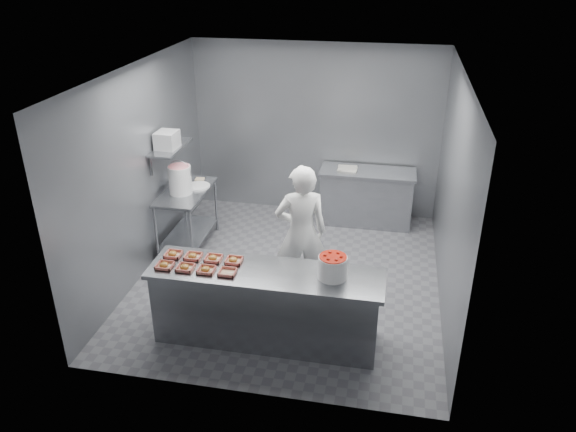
{
  "coord_description": "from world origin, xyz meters",
  "views": [
    {
      "loc": [
        1.24,
        -6.45,
        4.12
      ],
      "look_at": [
        0.02,
        -0.2,
        1.03
      ],
      "focal_mm": 35.0,
      "sensor_mm": 36.0,
      "label": 1
    }
  ],
  "objects_px": {
    "tray_4": "(173,254)",
    "strawberry_tub": "(333,266)",
    "tray_1": "(185,267)",
    "tray_2": "(206,270)",
    "tray_7": "(234,260)",
    "back_counter": "(366,197)",
    "worker": "(301,233)",
    "glaze_bucket": "(180,179)",
    "tray_3": "(228,272)",
    "tray_5": "(193,256)",
    "tray_6": "(213,258)",
    "service_counter": "(266,305)",
    "prep_table": "(187,210)",
    "tray_0": "(165,265)",
    "appliance": "(167,140)"
  },
  "relations": [
    {
      "from": "tray_3",
      "to": "glaze_bucket",
      "type": "height_order",
      "value": "glaze_bucket"
    },
    {
      "from": "back_counter",
      "to": "tray_6",
      "type": "height_order",
      "value": "tray_6"
    },
    {
      "from": "tray_1",
      "to": "tray_6",
      "type": "xyz_separation_m",
      "value": [
        0.24,
        0.25,
        0.0
      ]
    },
    {
      "from": "tray_5",
      "to": "tray_6",
      "type": "relative_size",
      "value": 1.0
    },
    {
      "from": "tray_3",
      "to": "tray_6",
      "type": "height_order",
      "value": "tray_6"
    },
    {
      "from": "service_counter",
      "to": "worker",
      "type": "bearing_deg",
      "value": 77.55
    },
    {
      "from": "back_counter",
      "to": "glaze_bucket",
      "type": "distance_m",
      "value": 3.0
    },
    {
      "from": "tray_4",
      "to": "strawberry_tub",
      "type": "relative_size",
      "value": 0.6
    },
    {
      "from": "prep_table",
      "to": "worker",
      "type": "relative_size",
      "value": 0.67
    },
    {
      "from": "worker",
      "to": "glaze_bucket",
      "type": "xyz_separation_m",
      "value": [
        -1.9,
        0.86,
        0.23
      ]
    },
    {
      "from": "tray_3",
      "to": "tray_5",
      "type": "height_order",
      "value": "tray_5"
    },
    {
      "from": "service_counter",
      "to": "appliance",
      "type": "distance_m",
      "value": 2.88
    },
    {
      "from": "tray_1",
      "to": "strawberry_tub",
      "type": "relative_size",
      "value": 0.6
    },
    {
      "from": "tray_4",
      "to": "tray_7",
      "type": "xyz_separation_m",
      "value": [
        0.72,
        0.0,
        0.0
      ]
    },
    {
      "from": "tray_4",
      "to": "glaze_bucket",
      "type": "xyz_separation_m",
      "value": [
        -0.56,
        1.73,
        0.19
      ]
    },
    {
      "from": "tray_2",
      "to": "worker",
      "type": "height_order",
      "value": "worker"
    },
    {
      "from": "tray_4",
      "to": "tray_7",
      "type": "bearing_deg",
      "value": 0.0
    },
    {
      "from": "prep_table",
      "to": "tray_1",
      "type": "height_order",
      "value": "tray_1"
    },
    {
      "from": "tray_0",
      "to": "tray_7",
      "type": "bearing_deg",
      "value": 19.3
    },
    {
      "from": "back_counter",
      "to": "service_counter",
      "type": "bearing_deg",
      "value": -105.48
    },
    {
      "from": "prep_table",
      "to": "tray_7",
      "type": "distance_m",
      "value": 2.24
    },
    {
      "from": "tray_6",
      "to": "tray_7",
      "type": "height_order",
      "value": "same"
    },
    {
      "from": "tray_5",
      "to": "strawberry_tub",
      "type": "distance_m",
      "value": 1.61
    },
    {
      "from": "tray_5",
      "to": "glaze_bucket",
      "type": "xyz_separation_m",
      "value": [
        -0.8,
        1.73,
        0.19
      ]
    },
    {
      "from": "service_counter",
      "to": "worker",
      "type": "height_order",
      "value": "worker"
    },
    {
      "from": "back_counter",
      "to": "tray_1",
      "type": "relative_size",
      "value": 8.01
    },
    {
      "from": "tray_7",
      "to": "worker",
      "type": "relative_size",
      "value": 0.11
    },
    {
      "from": "service_counter",
      "to": "tray_7",
      "type": "height_order",
      "value": "tray_7"
    },
    {
      "from": "back_counter",
      "to": "tray_6",
      "type": "distance_m",
      "value": 3.51
    },
    {
      "from": "service_counter",
      "to": "tray_3",
      "type": "distance_m",
      "value": 0.62
    },
    {
      "from": "tray_6",
      "to": "service_counter",
      "type": "bearing_deg",
      "value": -11.18
    },
    {
      "from": "prep_table",
      "to": "tray_4",
      "type": "height_order",
      "value": "tray_4"
    },
    {
      "from": "tray_1",
      "to": "tray_7",
      "type": "bearing_deg",
      "value": 27.71
    },
    {
      "from": "prep_table",
      "to": "tray_0",
      "type": "xyz_separation_m",
      "value": [
        0.53,
        -2.08,
        0.33
      ]
    },
    {
      "from": "tray_2",
      "to": "tray_5",
      "type": "height_order",
      "value": "same"
    },
    {
      "from": "prep_table",
      "to": "tray_3",
      "type": "height_order",
      "value": "tray_3"
    },
    {
      "from": "strawberry_tub",
      "to": "prep_table",
      "type": "bearing_deg",
      "value": 140.91
    },
    {
      "from": "tray_4",
      "to": "glaze_bucket",
      "type": "bearing_deg",
      "value": 107.91
    },
    {
      "from": "prep_table",
      "to": "strawberry_tub",
      "type": "relative_size",
      "value": 3.85
    },
    {
      "from": "glaze_bucket",
      "to": "tray_7",
      "type": "bearing_deg",
      "value": -53.53
    },
    {
      "from": "back_counter",
      "to": "worker",
      "type": "relative_size",
      "value": 0.84
    },
    {
      "from": "tray_0",
      "to": "worker",
      "type": "distance_m",
      "value": 1.75
    },
    {
      "from": "tray_4",
      "to": "appliance",
      "type": "xyz_separation_m",
      "value": [
        -0.7,
        1.74,
        0.76
      ]
    },
    {
      "from": "worker",
      "to": "strawberry_tub",
      "type": "height_order",
      "value": "worker"
    },
    {
      "from": "tray_3",
      "to": "appliance",
      "type": "height_order",
      "value": "appliance"
    },
    {
      "from": "glaze_bucket",
      "to": "tray_4",
      "type": "bearing_deg",
      "value": -72.09
    },
    {
      "from": "tray_5",
      "to": "glaze_bucket",
      "type": "height_order",
      "value": "glaze_bucket"
    },
    {
      "from": "tray_2",
      "to": "worker",
      "type": "relative_size",
      "value": 0.11
    },
    {
      "from": "service_counter",
      "to": "strawberry_tub",
      "type": "bearing_deg",
      "value": 1.38
    },
    {
      "from": "tray_1",
      "to": "tray_2",
      "type": "relative_size",
      "value": 1.0
    }
  ]
}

